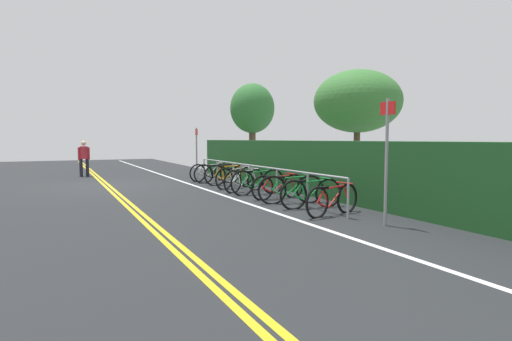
{
  "coord_description": "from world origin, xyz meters",
  "views": [
    {
      "loc": [
        15.42,
        -1.62,
        1.65
      ],
      "look_at": [
        5.21,
        3.34,
        0.78
      ],
      "focal_mm": 29.11,
      "sensor_mm": 36.0,
      "label": 1
    }
  ],
  "objects": [
    {
      "name": "ground_plane",
      "position": [
        0.0,
        0.0,
        -0.03
      ],
      "size": [
        38.68,
        11.26,
        0.05
      ],
      "primitive_type": "cube",
      "color": "#232628"
    },
    {
      "name": "centre_line_yellow_inner",
      "position": [
        0.0,
        -0.08,
        0.0
      ],
      "size": [
        34.81,
        0.1,
        0.0
      ],
      "primitive_type": "cube",
      "color": "gold",
      "rests_on": "ground_plane"
    },
    {
      "name": "centre_line_yellow_outer",
      "position": [
        0.0,
        0.08,
        0.0
      ],
      "size": [
        34.81,
        0.1,
        0.0
      ],
      "primitive_type": "cube",
      "color": "gold",
      "rests_on": "ground_plane"
    },
    {
      "name": "bike_lane_stripe_white",
      "position": [
        0.0,
        2.78,
        0.0
      ],
      "size": [
        34.81,
        0.12,
        0.0
      ],
      "primitive_type": "cube",
      "color": "white",
      "rests_on": "ground_plane"
    },
    {
      "name": "bike_rack",
      "position": [
        4.06,
        3.79,
        0.65
      ],
      "size": [
        9.2,
        0.05,
        0.86
      ],
      "color": "#9EA0A5",
      "rests_on": "ground_plane"
    },
    {
      "name": "bicycle_0",
      "position": [
        0.04,
        3.85,
        0.34
      ],
      "size": [
        0.51,
        1.79,
        0.73
      ],
      "color": "black",
      "rests_on": "ground_plane"
    },
    {
      "name": "bicycle_1",
      "position": [
        0.92,
        3.79,
        0.35
      ],
      "size": [
        0.52,
        1.69,
        0.76
      ],
      "color": "black",
      "rests_on": "ground_plane"
    },
    {
      "name": "bicycle_2",
      "position": [
        1.83,
        3.91,
        0.37
      ],
      "size": [
        0.59,
        1.7,
        0.79
      ],
      "color": "black",
      "rests_on": "ground_plane"
    },
    {
      "name": "bicycle_3",
      "position": [
        2.73,
        3.8,
        0.35
      ],
      "size": [
        0.66,
        1.7,
        0.76
      ],
      "color": "black",
      "rests_on": "ground_plane"
    },
    {
      "name": "bicycle_4",
      "position": [
        3.67,
        3.68,
        0.35
      ],
      "size": [
        0.67,
        1.64,
        0.75
      ],
      "color": "black",
      "rests_on": "ground_plane"
    },
    {
      "name": "bicycle_5",
      "position": [
        4.46,
        3.78,
        0.37
      ],
      "size": [
        0.46,
        1.8,
        0.79
      ],
      "color": "black",
      "rests_on": "ground_plane"
    },
    {
      "name": "bicycle_6",
      "position": [
        5.5,
        3.88,
        0.34
      ],
      "size": [
        0.46,
        1.72,
        0.72
      ],
      "color": "black",
      "rests_on": "ground_plane"
    },
    {
      "name": "bicycle_7",
      "position": [
        6.35,
        3.79,
        0.36
      ],
      "size": [
        0.57,
        1.72,
        0.78
      ],
      "color": "black",
      "rests_on": "ground_plane"
    },
    {
      "name": "bicycle_8",
      "position": [
        7.18,
        3.85,
        0.35
      ],
      "size": [
        0.46,
        1.68,
        0.75
      ],
      "color": "black",
      "rests_on": "ground_plane"
    },
    {
      "name": "bicycle_9",
      "position": [
        8.17,
        3.75,
        0.33
      ],
      "size": [
        0.55,
        1.65,
        0.72
      ],
      "color": "black",
      "rests_on": "ground_plane"
    },
    {
      "name": "pedestrian",
      "position": [
        -4.14,
        -0.48,
        0.89
      ],
      "size": [
        0.32,
        0.49,
        1.56
      ],
      "color": "#1E1E2D",
      "rests_on": "ground_plane"
    },
    {
      "name": "sign_post_near",
      "position": [
        -1.14,
        3.68,
        1.27
      ],
      "size": [
        0.36,
        0.07,
        2.1
      ],
      "color": "gray",
      "rests_on": "ground_plane"
    },
    {
      "name": "sign_post_far",
      "position": [
        9.49,
        4.0,
        1.43
      ],
      "size": [
        0.36,
        0.06,
        2.4
      ],
      "color": "gray",
      "rests_on": "ground_plane"
    },
    {
      "name": "hedge_backdrop",
      "position": [
        5.56,
        5.43,
        0.8
      ],
      "size": [
        18.15,
        0.93,
        1.59
      ],
      "primitive_type": "cube",
      "color": "#1C4C21",
      "rests_on": "ground_plane"
    },
    {
      "name": "tree_near_left",
      "position": [
        -2.31,
        6.81,
        3.04
      ],
      "size": [
        2.08,
        2.08,
        4.24
      ],
      "color": "brown",
      "rests_on": "ground_plane"
    },
    {
      "name": "tree_mid",
      "position": [
        4.67,
        7.27,
        2.85
      ],
      "size": [
        2.83,
        2.83,
        3.87
      ],
      "color": "brown",
      "rests_on": "ground_plane"
    }
  ]
}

